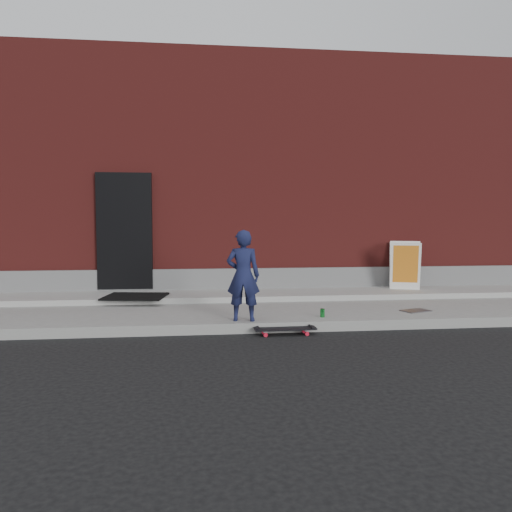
{
  "coord_description": "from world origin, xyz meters",
  "views": [
    {
      "loc": [
        -1.19,
        -6.93,
        1.59
      ],
      "look_at": [
        -0.29,
        0.8,
        1.05
      ],
      "focal_mm": 35.0,
      "sensor_mm": 36.0,
      "label": 1
    }
  ],
  "objects": [
    {
      "name": "apron",
      "position": [
        0.0,
        2.4,
        0.2
      ],
      "size": [
        20.0,
        1.2,
        0.1
      ],
      "primitive_type": "cube",
      "color": "gray",
      "rests_on": "sidewalk"
    },
    {
      "name": "child",
      "position": [
        -0.55,
        0.2,
        0.81
      ],
      "size": [
        0.53,
        0.39,
        1.32
      ],
      "primitive_type": "imported",
      "rotation": [
        0.0,
        0.0,
        2.98
      ],
      "color": "#161B3F",
      "rests_on": "sidewalk"
    },
    {
      "name": "utility_plate",
      "position": [
        2.28,
        0.65,
        0.16
      ],
      "size": [
        0.51,
        0.42,
        0.01
      ],
      "primitive_type": "cube",
      "rotation": [
        0.0,
        0.0,
        0.35
      ],
      "color": "#4D4D51",
      "rests_on": "sidewalk"
    },
    {
      "name": "soda_can",
      "position": [
        0.66,
        0.33,
        0.21
      ],
      "size": [
        0.09,
        0.09,
        0.13
      ],
      "primitive_type": "cylinder",
      "rotation": [
        0.0,
        0.0,
        -0.39
      ],
      "color": "#1A842E",
      "rests_on": "sidewalk"
    },
    {
      "name": "doormat",
      "position": [
        -2.3,
        2.0,
        0.26
      ],
      "size": [
        1.15,
        0.99,
        0.03
      ],
      "primitive_type": "cube",
      "rotation": [
        0.0,
        0.0,
        -0.15
      ],
      "color": "black",
      "rests_on": "apron"
    },
    {
      "name": "ground",
      "position": [
        0.0,
        0.0,
        0.0
      ],
      "size": [
        80.0,
        80.0,
        0.0
      ],
      "primitive_type": "plane",
      "color": "black",
      "rests_on": "ground"
    },
    {
      "name": "building",
      "position": [
        -0.0,
        6.99,
        2.5
      ],
      "size": [
        20.0,
        8.1,
        5.0
      ],
      "color": "maroon",
      "rests_on": "ground"
    },
    {
      "name": "skateboard",
      "position": [
        0.01,
        -0.12,
        0.08
      ],
      "size": [
        0.85,
        0.23,
        0.1
      ],
      "color": "red",
      "rests_on": "ground"
    },
    {
      "name": "sidewalk",
      "position": [
        0.0,
        1.5,
        0.07
      ],
      "size": [
        20.0,
        3.0,
        0.15
      ],
      "primitive_type": "cube",
      "color": "slate",
      "rests_on": "ground"
    },
    {
      "name": "pizza_sign",
      "position": [
        2.89,
        2.52,
        0.73
      ],
      "size": [
        0.76,
        0.83,
        0.95
      ],
      "color": "white",
      "rests_on": "apron"
    }
  ]
}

